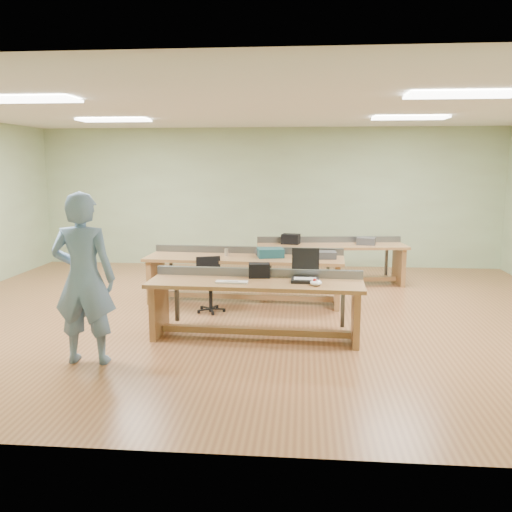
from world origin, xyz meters
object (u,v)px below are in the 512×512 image
object	(u,v)px
workbench_mid	(245,268)
mug	(259,253)
person	(84,279)
laptop_base	(305,280)
workbench_back	(331,255)
parts_bin_grey	(323,255)
parts_bin_teal	(270,253)
task_chair	(210,292)
drinks_can	(226,252)
camera_bag	(259,270)
workbench_front	(256,296)

from	to	relation	value
workbench_mid	mug	size ratio (longest dim) A/B	24.30
person	laptop_base	distance (m)	2.67
workbench_back	parts_bin_grey	distance (m)	1.55
parts_bin_teal	parts_bin_grey	distance (m)	0.84
task_chair	person	bearing A→B (deg)	-133.95
parts_bin_teal	drinks_can	bearing A→B (deg)	174.58
laptop_base	task_chair	distance (m)	1.94
workbench_mid	camera_bag	world-z (taller)	camera_bag
person	laptop_base	size ratio (longest dim) A/B	5.56
workbench_mid	person	xyz separation A→B (m)	(-1.48, -2.88, 0.40)
workbench_front	drinks_can	xyz separation A→B (m)	(-0.65, 1.89, 0.25)
task_chair	drinks_can	world-z (taller)	drinks_can
laptop_base	camera_bag	bearing A→B (deg)	160.89
workbench_mid	workbench_back	xyz separation A→B (m)	(1.46, 1.46, -0.01)
workbench_front	parts_bin_teal	size ratio (longest dim) A/B	6.82
workbench_back	laptop_base	distance (m)	3.34
camera_bag	mug	bearing A→B (deg)	89.21
workbench_mid	laptop_base	world-z (taller)	workbench_mid
laptop_base	mug	distance (m)	2.04
workbench_mid	workbench_front	bearing A→B (deg)	-76.79
parts_bin_teal	laptop_base	bearing A→B (deg)	-73.01
person	laptop_base	bearing A→B (deg)	-158.62
laptop_base	mug	xyz separation A→B (m)	(-0.74, 1.90, 0.03)
workbench_back	drinks_can	bearing A→B (deg)	-148.05
workbench_front	parts_bin_teal	bearing A→B (deg)	89.75
workbench_mid	mug	xyz separation A→B (m)	(0.22, 0.06, 0.24)
workbench_front	person	size ratio (longest dim) A/B	1.43
parts_bin_teal	parts_bin_grey	world-z (taller)	parts_bin_teal
workbench_front	drinks_can	world-z (taller)	drinks_can
workbench_front	drinks_can	size ratio (longest dim) A/B	23.81
parts_bin_teal	person	bearing A→B (deg)	-123.58
workbench_back	parts_bin_teal	world-z (taller)	parts_bin_teal
person	task_chair	distance (m)	2.57
workbench_front	workbench_mid	distance (m)	1.87
parts_bin_grey	drinks_can	size ratio (longest dim) A/B	3.44
workbench_front	mug	bearing A→B (deg)	95.60
person	task_chair	bearing A→B (deg)	-115.89
workbench_mid	drinks_can	size ratio (longest dim) A/B	27.68
person	parts_bin_grey	size ratio (longest dim) A/B	4.85
parts_bin_teal	camera_bag	bearing A→B (deg)	-91.72
workbench_back	laptop_base	size ratio (longest dim) A/B	8.07
workbench_front	laptop_base	bearing A→B (deg)	3.00
workbench_mid	camera_bag	distance (m)	1.68
parts_bin_grey	parts_bin_teal	bearing A→B (deg)	177.45
camera_bag	task_chair	xyz separation A→B (m)	(-0.83, 1.00, -0.54)
workbench_front	mug	xyz separation A→B (m)	(-0.12, 1.90, 0.25)
mug	workbench_back	bearing A→B (deg)	48.58
camera_bag	drinks_can	distance (m)	1.79
workbench_front	parts_bin_grey	distance (m)	2.02
workbench_front	mug	size ratio (longest dim) A/B	20.90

